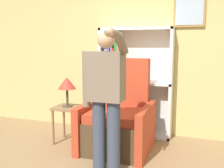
{
  "coord_description": "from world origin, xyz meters",
  "views": [
    {
      "loc": [
        1.04,
        -2.22,
        1.47
      ],
      "look_at": [
        -0.01,
        0.81,
        0.99
      ],
      "focal_mm": 42.0,
      "sensor_mm": 36.0,
      "label": 1
    }
  ],
  "objects_px": {
    "person_standing": "(106,95)",
    "side_table": "(68,114)",
    "armchair": "(118,122)",
    "table_lamp": "(67,84)",
    "bookcase": "(126,86)"
  },
  "relations": [
    {
      "from": "person_standing",
      "to": "side_table",
      "type": "bearing_deg",
      "value": 140.74
    },
    {
      "from": "person_standing",
      "to": "side_table",
      "type": "height_order",
      "value": "person_standing"
    },
    {
      "from": "armchair",
      "to": "person_standing",
      "type": "relative_size",
      "value": 0.78
    },
    {
      "from": "armchair",
      "to": "table_lamp",
      "type": "distance_m",
      "value": 0.93
    },
    {
      "from": "side_table",
      "to": "table_lamp",
      "type": "xyz_separation_m",
      "value": [
        0.0,
        -0.0,
        0.45
      ]
    },
    {
      "from": "bookcase",
      "to": "table_lamp",
      "type": "relative_size",
      "value": 3.95
    },
    {
      "from": "person_standing",
      "to": "table_lamp",
      "type": "relative_size",
      "value": 3.7
    },
    {
      "from": "bookcase",
      "to": "person_standing",
      "type": "height_order",
      "value": "bookcase"
    },
    {
      "from": "armchair",
      "to": "side_table",
      "type": "xyz_separation_m",
      "value": [
        -0.78,
        -0.05,
        0.06
      ]
    },
    {
      "from": "person_standing",
      "to": "table_lamp",
      "type": "xyz_separation_m",
      "value": [
        -0.88,
        0.72,
        -0.03
      ]
    },
    {
      "from": "bookcase",
      "to": "person_standing",
      "type": "xyz_separation_m",
      "value": [
        0.16,
        -1.41,
        0.11
      ]
    },
    {
      "from": "armchair",
      "to": "bookcase",
      "type": "bearing_deg",
      "value": 96.29
    },
    {
      "from": "armchair",
      "to": "person_standing",
      "type": "distance_m",
      "value": 0.94
    },
    {
      "from": "table_lamp",
      "to": "bookcase",
      "type": "bearing_deg",
      "value": 44.21
    },
    {
      "from": "side_table",
      "to": "table_lamp",
      "type": "distance_m",
      "value": 0.45
    }
  ]
}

